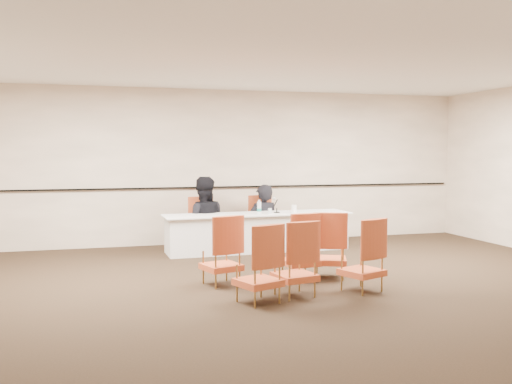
% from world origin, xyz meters
% --- Properties ---
extents(floor, '(10.00, 10.00, 0.00)m').
position_xyz_m(floor, '(0.00, 0.00, 0.00)').
color(floor, black).
rests_on(floor, ground).
extents(ceiling, '(10.00, 10.00, 0.00)m').
position_xyz_m(ceiling, '(0.00, 0.00, 3.00)').
color(ceiling, white).
rests_on(ceiling, ground).
extents(wall_back, '(10.00, 0.04, 3.00)m').
position_xyz_m(wall_back, '(0.00, 4.00, 1.50)').
color(wall_back, '#B3A28D').
rests_on(wall_back, ground).
extents(wall_rail, '(9.80, 0.04, 0.03)m').
position_xyz_m(wall_rail, '(0.00, 3.96, 1.10)').
color(wall_rail, black).
rests_on(wall_rail, wall_back).
extents(panel_table, '(3.42, 0.88, 0.68)m').
position_xyz_m(panel_table, '(0.32, 2.88, 0.34)').
color(panel_table, silver).
rests_on(panel_table, ground).
extents(panelist_main, '(0.66, 0.48, 1.70)m').
position_xyz_m(panelist_main, '(0.58, 3.40, 0.32)').
color(panelist_main, black).
rests_on(panelist_main, ground).
extents(panelist_main_chair, '(0.51, 0.51, 0.95)m').
position_xyz_m(panelist_main_chair, '(0.58, 3.40, 0.47)').
color(panelist_main_chair, '#A3421D').
rests_on(panelist_main_chair, ground).
extents(panelist_second, '(0.96, 0.80, 1.79)m').
position_xyz_m(panelist_second, '(-0.59, 3.37, 0.44)').
color(panelist_second, black).
rests_on(panelist_second, ground).
extents(panelist_second_chair, '(0.51, 0.51, 0.95)m').
position_xyz_m(panelist_second_chair, '(-0.59, 3.37, 0.47)').
color(panelist_second_chair, '#A3421D').
rests_on(panelist_second_chair, ground).
extents(papers, '(0.35, 0.29, 0.00)m').
position_xyz_m(papers, '(0.68, 2.87, 0.68)').
color(papers, silver).
rests_on(papers, panel_table).
extents(microphone, '(0.10, 0.21, 0.29)m').
position_xyz_m(microphone, '(0.67, 2.83, 0.82)').
color(microphone, black).
rests_on(microphone, panel_table).
extents(water_bottle, '(0.09, 0.09, 0.25)m').
position_xyz_m(water_bottle, '(0.33, 2.80, 0.81)').
color(water_bottle, teal).
rests_on(water_bottle, panel_table).
extents(drinking_glass, '(0.08, 0.08, 0.10)m').
position_xyz_m(drinking_glass, '(0.52, 2.77, 0.73)').
color(drinking_glass, silver).
rests_on(drinking_glass, panel_table).
extents(coffee_cup, '(0.11, 0.11, 0.14)m').
position_xyz_m(coffee_cup, '(0.98, 2.78, 0.75)').
color(coffee_cup, white).
rests_on(coffee_cup, panel_table).
extents(aud_chair_front_left, '(0.62, 0.62, 0.95)m').
position_xyz_m(aud_chair_front_left, '(-0.89, 0.45, 0.47)').
color(aud_chair_front_left, '#A3421D').
rests_on(aud_chair_front_left, ground).
extents(aud_chair_front_mid, '(0.55, 0.55, 0.95)m').
position_xyz_m(aud_chair_front_mid, '(0.24, 0.47, 0.47)').
color(aud_chair_front_mid, '#A3421D').
rests_on(aud_chair_front_mid, ground).
extents(aud_chair_front_right, '(0.65, 0.65, 0.95)m').
position_xyz_m(aud_chair_front_right, '(0.69, 0.46, 0.47)').
color(aud_chair_front_right, '#A3421D').
rests_on(aud_chair_front_right, ground).
extents(aud_chair_back_left, '(0.64, 0.64, 0.95)m').
position_xyz_m(aud_chair_back_left, '(-0.67, -0.56, 0.47)').
color(aud_chair_back_left, '#A3421D').
rests_on(aud_chair_back_left, ground).
extents(aud_chair_back_mid, '(0.59, 0.59, 0.95)m').
position_xyz_m(aud_chair_back_mid, '(-0.14, -0.39, 0.47)').
color(aud_chair_back_mid, '#A3421D').
rests_on(aud_chair_back_mid, ground).
extents(aud_chair_back_right, '(0.65, 0.65, 0.95)m').
position_xyz_m(aud_chair_back_right, '(0.77, -0.38, 0.47)').
color(aud_chair_back_right, '#A3421D').
rests_on(aud_chair_back_right, ground).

